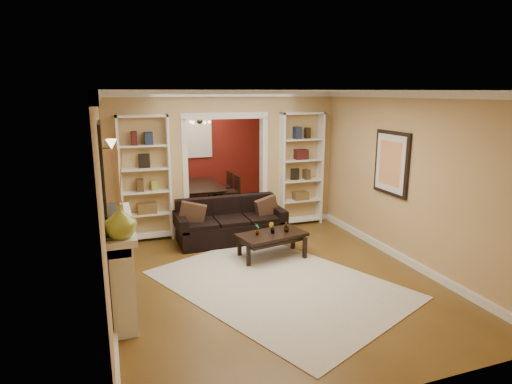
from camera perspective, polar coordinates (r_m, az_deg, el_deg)
name	(u,v)px	position (r m, az deg, el deg)	size (l,w,h in m)	color
floor	(244,248)	(7.62, -1.55, -7.48)	(8.00, 8.00, 0.00)	brown
ceiling	(243,91)	(7.13, -1.69, 13.28)	(8.00, 8.00, 0.00)	white
wall_back	(196,146)	(11.09, -7.97, 6.12)	(8.00, 8.00, 0.00)	tan
wall_front	(390,256)	(3.78, 17.43, -8.15)	(8.00, 8.00, 0.00)	tan
wall_left	(104,182)	(6.92, -19.65, 1.27)	(8.00, 8.00, 0.00)	tan
wall_right	(359,166)	(8.21, 13.53, 3.44)	(8.00, 8.00, 0.00)	tan
partition_wall	(225,162)	(8.39, -4.13, 3.97)	(4.50, 0.15, 2.70)	tan
red_back_panel	(197,147)	(11.06, -7.94, 5.95)	(4.44, 0.04, 2.64)	maroon
dining_window	(197,138)	(11.00, -7.93, 7.11)	(0.78, 0.03, 0.98)	#8CA5CC
area_rug	(278,284)	(6.26, 2.96, -12.17)	(2.44, 3.42, 0.01)	beige
sofa	(230,221)	(7.87, -3.44, -3.83)	(1.99, 0.86, 0.78)	black
pillow_left	(192,213)	(7.63, -8.51, -2.82)	(0.45, 0.13, 0.45)	#523523
pillow_right	(267,207)	(8.01, 1.43, -2.04)	(0.41, 0.12, 0.41)	#523523
coffee_table	(272,245)	(7.15, 2.13, -7.12)	(1.10, 0.60, 0.42)	black
plant_left	(257,229)	(6.96, 0.18, -5.01)	(0.10, 0.07, 0.19)	#336626
plant_center	(272,228)	(7.05, 2.15, -4.81)	(0.10, 0.08, 0.19)	#336626
plant_right	(286,227)	(7.14, 4.07, -4.62)	(0.10, 0.10, 0.18)	#336626
bookshelf_left	(145,179)	(8.00, -14.55, 1.67)	(0.90, 0.30, 2.30)	white
bookshelf_right	(301,169)	(8.80, 5.99, 3.04)	(0.90, 0.30, 2.30)	white
fireplace	(122,264)	(5.70, -17.38, -9.15)	(0.32, 1.70, 1.16)	white
vase	(120,222)	(4.79, -17.65, -3.78)	(0.35, 0.35, 0.36)	#92A134
mirror	(103,169)	(5.37, -19.76, 2.90)	(0.03, 0.95, 1.10)	silver
wall_sconce	(108,146)	(7.39, -19.17, 5.80)	(0.18, 0.18, 0.22)	#FFE0A5
framed_art	(391,163)	(7.35, 17.55, 3.67)	(0.04, 0.85, 1.05)	black
dining_table	(202,196)	(10.16, -7.22, -0.58)	(0.92, 1.65, 0.58)	black
dining_chair_nw	(181,195)	(9.74, -10.03, -0.36)	(0.44, 0.44, 0.89)	black
dining_chair_ne	(228,192)	(9.97, -3.79, -0.03)	(0.41, 0.41, 0.83)	black
dining_chair_sw	(176,189)	(10.31, -10.59, 0.35)	(0.43, 0.43, 0.87)	black
dining_chair_se	(221,187)	(10.54, -4.67, 0.62)	(0.40, 0.40, 0.81)	black
chandelier	(207,123)	(9.76, -6.55, 9.17)	(0.50, 0.50, 0.30)	#352818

